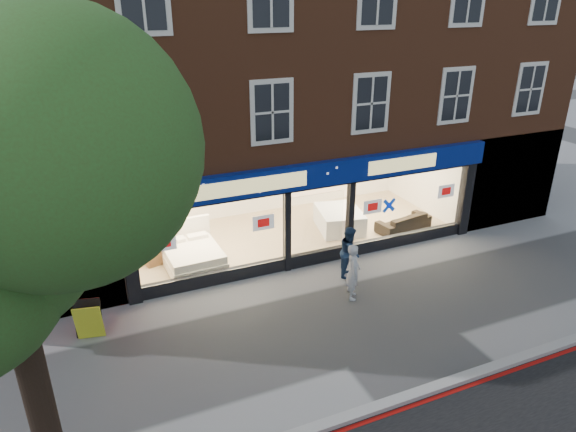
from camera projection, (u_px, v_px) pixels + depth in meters
ground at (371, 314)px, 13.27m from camera, size 120.00×120.00×0.00m
kerb_line at (450, 393)px, 10.65m from camera, size 60.00×0.10×0.01m
kerb_stone at (444, 384)px, 10.80m from camera, size 60.00×0.25×0.12m
showroom_floor at (290, 233)px, 17.68m from camera, size 11.00×4.50×0.10m
building at (269, 27)px, 16.47m from camera, size 19.00×8.26×10.30m
display_bed at (192, 254)px, 15.44m from camera, size 1.74×2.09×1.15m
bedside_table at (152, 256)px, 15.45m from camera, size 0.55×0.55×0.55m
mattress_stack at (339, 219)px, 17.77m from camera, size 1.76×2.05×0.71m
sofa at (403, 222)px, 17.75m from camera, size 2.10×1.10×0.58m
a_board at (89, 320)px, 12.20m from camera, size 0.70×0.53×0.98m
pedestrian_grey at (353, 272)px, 13.73m from camera, size 0.60×0.69×1.59m
pedestrian_blue at (350, 252)px, 14.86m from camera, size 0.91×0.95×1.54m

